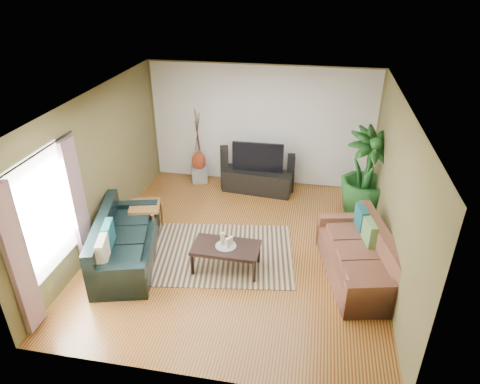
% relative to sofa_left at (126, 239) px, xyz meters
% --- Properties ---
extents(floor, '(5.50, 5.50, 0.00)m').
position_rel_sofa_left_xyz_m(floor, '(1.80, 0.66, -0.42)').
color(floor, '#9D6C28').
rests_on(floor, ground).
extents(ceiling, '(5.50, 5.50, 0.00)m').
position_rel_sofa_left_xyz_m(ceiling, '(1.80, 0.66, 2.28)').
color(ceiling, white).
rests_on(ceiling, ground).
extents(wall_back, '(5.00, 0.00, 5.00)m').
position_rel_sofa_left_xyz_m(wall_back, '(1.80, 3.41, 0.93)').
color(wall_back, brown).
rests_on(wall_back, ground).
extents(wall_front, '(5.00, 0.00, 5.00)m').
position_rel_sofa_left_xyz_m(wall_front, '(1.80, -2.09, 0.93)').
color(wall_front, brown).
rests_on(wall_front, ground).
extents(wall_left, '(0.00, 5.50, 5.50)m').
position_rel_sofa_left_xyz_m(wall_left, '(-0.70, 0.66, 0.92)').
color(wall_left, brown).
rests_on(wall_left, ground).
extents(wall_right, '(0.00, 5.50, 5.50)m').
position_rel_sofa_left_xyz_m(wall_right, '(4.30, 0.66, 0.92)').
color(wall_right, brown).
rests_on(wall_right, ground).
extents(backwall_panel, '(4.90, 0.00, 4.90)m').
position_rel_sofa_left_xyz_m(backwall_panel, '(1.80, 3.40, 0.93)').
color(backwall_panel, white).
rests_on(backwall_panel, ground).
extents(window_pane, '(0.00, 1.80, 1.80)m').
position_rel_sofa_left_xyz_m(window_pane, '(-0.68, -0.94, 0.97)').
color(window_pane, white).
rests_on(window_pane, ground).
extents(curtain_near, '(0.08, 0.35, 2.20)m').
position_rel_sofa_left_xyz_m(curtain_near, '(-0.63, -1.69, 0.72)').
color(curtain_near, gray).
rests_on(curtain_near, ground).
extents(curtain_far, '(0.08, 0.35, 2.20)m').
position_rel_sofa_left_xyz_m(curtain_far, '(-0.63, -0.19, 0.72)').
color(curtain_far, gray).
rests_on(curtain_far, ground).
extents(curtain_rod, '(0.03, 1.90, 0.03)m').
position_rel_sofa_left_xyz_m(curtain_rod, '(-0.63, -0.94, 1.87)').
color(curtain_rod, black).
rests_on(curtain_rod, ground).
extents(sofa_left, '(1.39, 2.24, 0.85)m').
position_rel_sofa_left_xyz_m(sofa_left, '(0.00, 0.00, 0.00)').
color(sofa_left, black).
rests_on(sofa_left, floor).
extents(sofa_right, '(1.31, 2.14, 0.85)m').
position_rel_sofa_left_xyz_m(sofa_right, '(3.82, 0.28, 0.00)').
color(sofa_right, brown).
rests_on(sofa_right, floor).
extents(area_rug, '(2.86, 2.21, 0.01)m').
position_rel_sofa_left_xyz_m(area_rug, '(1.46, 0.45, -0.42)').
color(area_rug, tan).
rests_on(area_rug, floor).
extents(coffee_table, '(1.11, 0.62, 0.45)m').
position_rel_sofa_left_xyz_m(coffee_table, '(1.70, 0.08, -0.20)').
color(coffee_table, black).
rests_on(coffee_table, floor).
extents(candle_tray, '(0.34, 0.34, 0.01)m').
position_rel_sofa_left_xyz_m(candle_tray, '(1.70, 0.08, 0.03)').
color(candle_tray, gray).
rests_on(candle_tray, coffee_table).
extents(candle_tall, '(0.07, 0.07, 0.22)m').
position_rel_sofa_left_xyz_m(candle_tall, '(1.64, 0.11, 0.15)').
color(candle_tall, beige).
rests_on(candle_tall, candle_tray).
extents(candle_mid, '(0.07, 0.07, 0.17)m').
position_rel_sofa_left_xyz_m(candle_mid, '(1.74, 0.04, 0.12)').
color(candle_mid, beige).
rests_on(candle_mid, candle_tray).
extents(candle_short, '(0.07, 0.07, 0.14)m').
position_rel_sofa_left_xyz_m(candle_short, '(1.77, 0.14, 0.11)').
color(candle_short, beige).
rests_on(candle_short, candle_tray).
extents(tv_stand, '(1.55, 0.61, 0.50)m').
position_rel_sofa_left_xyz_m(tv_stand, '(1.81, 2.87, -0.17)').
color(tv_stand, black).
rests_on(tv_stand, floor).
extents(television, '(1.11, 0.06, 0.66)m').
position_rel_sofa_left_xyz_m(television, '(1.81, 2.89, 0.41)').
color(television, black).
rests_on(television, tv_stand).
extents(speaker_left, '(0.22, 0.24, 0.99)m').
position_rel_sofa_left_xyz_m(speaker_left, '(1.05, 2.96, 0.07)').
color(speaker_left, black).
rests_on(speaker_left, floor).
extents(speaker_right, '(0.18, 0.20, 0.89)m').
position_rel_sofa_left_xyz_m(speaker_right, '(2.53, 3.03, 0.02)').
color(speaker_right, black).
rests_on(speaker_right, floor).
extents(potted_plant, '(1.37, 1.37, 1.77)m').
position_rel_sofa_left_xyz_m(potted_plant, '(4.05, 2.38, 0.46)').
color(potted_plant, '#164418').
rests_on(potted_plant, floor).
extents(plant_pot, '(0.33, 0.33, 0.25)m').
position_rel_sofa_left_xyz_m(plant_pot, '(4.05, 2.38, -0.30)').
color(plant_pot, black).
rests_on(plant_pot, floor).
extents(pedestal, '(0.45, 0.45, 0.35)m').
position_rel_sofa_left_xyz_m(pedestal, '(0.41, 3.16, -0.25)').
color(pedestal, gray).
rests_on(pedestal, floor).
extents(vase, '(0.32, 0.32, 0.45)m').
position_rel_sofa_left_xyz_m(vase, '(0.41, 3.16, 0.09)').
color(vase, maroon).
rests_on(vase, pedestal).
extents(side_table, '(0.67, 0.67, 0.58)m').
position_rel_sofa_left_xyz_m(side_table, '(-0.02, 0.92, -0.14)').
color(side_table, brown).
rests_on(side_table, floor).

